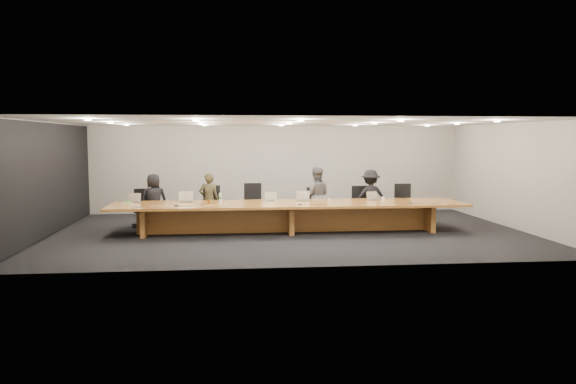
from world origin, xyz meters
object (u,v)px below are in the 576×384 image
(chair_left, at_px, (211,206))
(laptop_c, at_px, (270,197))
(conference_table, at_px, (289,212))
(av_box, at_px, (136,207))
(laptop_b, at_px, (186,197))
(laptop_d, at_px, (302,196))
(chair_mid_left, at_px, (253,204))
(amber_mug, at_px, (209,202))
(mic_center, at_px, (300,204))
(chair_far_right, at_px, (405,203))
(laptop_e, at_px, (374,196))
(chair_right, at_px, (360,204))
(chair_far_left, at_px, (142,207))
(paper_cup_near, at_px, (330,200))
(mic_right, at_px, (410,203))
(mic_left, at_px, (176,205))
(person_b, at_px, (209,200))
(paper_cup_far, at_px, (383,199))
(chair_mid_right, at_px, (315,206))
(person_d, at_px, (370,197))
(water_bottle, at_px, (220,198))
(laptop_a, at_px, (133,198))
(person_c, at_px, (316,196))

(chair_left, height_order, laptop_c, chair_left)
(conference_table, distance_m, av_box, 3.80)
(laptop_b, bearing_deg, laptop_d, -7.97)
(laptop_b, bearing_deg, av_box, -147.77)
(av_box, bearing_deg, laptop_d, -1.26)
(chair_mid_left, distance_m, laptop_b, 2.01)
(amber_mug, height_order, mic_center, amber_mug)
(chair_far_right, distance_m, laptop_e, 1.49)
(laptop_c, relative_size, amber_mug, 3.02)
(chair_mid_left, height_order, chair_right, chair_mid_left)
(laptop_b, distance_m, amber_mug, 0.75)
(conference_table, distance_m, laptop_e, 2.34)
(chair_far_left, height_order, paper_cup_near, chair_far_left)
(chair_mid_left, bearing_deg, chair_right, -0.20)
(mic_right, bearing_deg, mic_left, 179.29)
(chair_mid_left, bearing_deg, chair_left, -171.90)
(conference_table, relative_size, paper_cup_near, 107.63)
(person_b, distance_m, paper_cup_far, 4.70)
(mic_right, bearing_deg, av_box, -179.57)
(chair_mid_right, distance_m, laptop_e, 1.75)
(laptop_b, xyz_separation_m, mic_left, (-0.18, -0.80, -0.13))
(laptop_c, bearing_deg, av_box, -152.05)
(person_d, distance_m, laptop_b, 5.12)
(chair_right, height_order, laptop_b, chair_right)
(chair_right, height_order, person_b, person_b)
(person_d, height_order, amber_mug, person_d)
(laptop_e, relative_size, mic_center, 2.54)
(laptop_b, bearing_deg, chair_right, 3.02)
(laptop_d, bearing_deg, chair_mid_left, 155.37)
(chair_left, distance_m, mic_right, 5.34)
(laptop_c, bearing_deg, water_bottle, -163.62)
(mic_center, bearing_deg, chair_right, 42.24)
(laptop_b, xyz_separation_m, amber_mug, (0.60, -0.43, -0.09))
(conference_table, bearing_deg, laptop_e, 7.23)
(chair_mid_left, bearing_deg, mic_center, -58.06)
(conference_table, xyz_separation_m, mic_left, (-2.81, -0.40, 0.24))
(laptop_a, height_order, amber_mug, laptop_a)
(chair_right, height_order, av_box, chair_right)
(person_d, distance_m, laptop_a, 6.44)
(laptop_d, distance_m, mic_right, 2.78)
(laptop_e, bearing_deg, laptop_d, 160.45)
(laptop_e, bearing_deg, av_box, 170.36)
(person_c, height_order, paper_cup_far, person_c)
(chair_right, xyz_separation_m, person_b, (-4.24, -0.07, 0.19))
(chair_mid_right, height_order, paper_cup_far, chair_mid_right)
(person_c, relative_size, mic_center, 13.05)
(amber_mug, relative_size, mic_right, 1.00)
(laptop_c, height_order, av_box, laptop_c)
(conference_table, distance_m, chair_mid_left, 1.59)
(chair_mid_right, height_order, mic_center, chair_mid_right)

